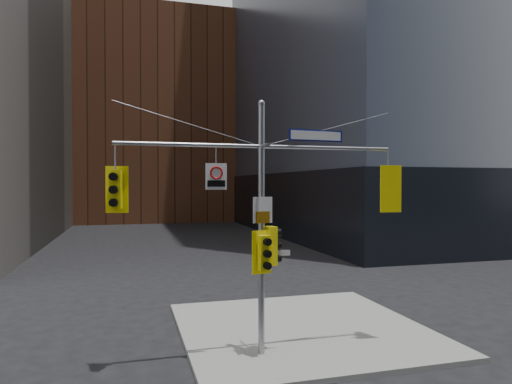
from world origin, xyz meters
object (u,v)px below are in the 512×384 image
traffic_light_east_arm (388,189)px  street_sign_blade (316,136)px  traffic_light_west_arm (115,190)px  traffic_light_pole_side (272,246)px  traffic_light_pole_front (264,253)px  regulatory_sign_arm (216,176)px  signal_assembly (261,203)px

traffic_light_east_arm → street_sign_blade: street_sign_blade is taller
traffic_light_west_arm → traffic_light_pole_side: size_ratio=1.12×
traffic_light_pole_front → regulatory_sign_arm: (-1.29, 0.25, 2.13)m
traffic_light_east_arm → street_sign_blade: 2.83m
traffic_light_pole_front → street_sign_blade: street_sign_blade is taller
street_sign_blade → regulatory_sign_arm: bearing=176.5°
traffic_light_east_arm → traffic_light_pole_side: (-3.69, 0.01, -1.61)m
signal_assembly → regulatory_sign_arm: (-1.29, -0.02, 0.76)m
traffic_light_west_arm → traffic_light_east_arm: traffic_light_east_arm is taller
traffic_light_east_arm → traffic_light_pole_side: 4.02m
traffic_light_west_arm → regulatory_sign_arm: (2.63, -0.03, 0.37)m
traffic_light_pole_front → street_sign_blade: 3.71m
traffic_light_pole_front → street_sign_blade: (1.65, 0.27, 3.31)m
traffic_light_west_arm → traffic_light_east_arm: bearing=12.8°
traffic_light_pole_side → traffic_light_west_arm: bearing=80.5°
signal_assembly → traffic_light_pole_side: (0.33, 0.01, -1.22)m
street_sign_blade → signal_assembly: bearing=176.1°
signal_assembly → traffic_light_pole_front: signal_assembly is taller
traffic_light_west_arm → street_sign_blade: street_sign_blade is taller
street_sign_blade → traffic_light_pole_side: bearing=175.5°
signal_assembly → traffic_light_pole_side: 1.27m
traffic_light_west_arm → traffic_light_pole_side: traffic_light_west_arm is taller
traffic_light_pole_side → regulatory_sign_arm: bearing=81.7°
traffic_light_pole_front → street_sign_blade: bearing=-1.2°
traffic_light_east_arm → street_sign_blade: bearing=4.2°
traffic_light_west_arm → regulatory_sign_arm: size_ratio=1.69×
traffic_light_pole_side → traffic_light_east_arm: bearing=-99.8°
traffic_light_east_arm → street_sign_blade: size_ratio=0.83×
traffic_light_pole_front → regulatory_sign_arm: 2.50m
traffic_light_pole_side → regulatory_sign_arm: size_ratio=1.52×
signal_assembly → street_sign_blade: bearing=0.1°
signal_assembly → traffic_light_west_arm: bearing=179.8°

